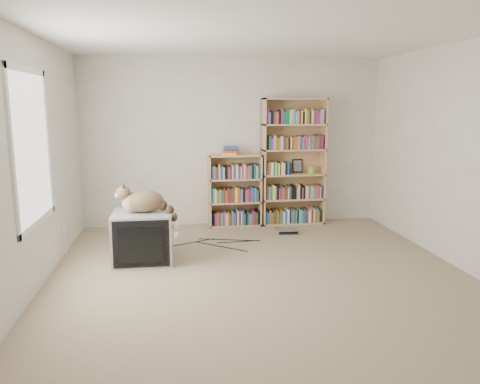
{
  "coord_description": "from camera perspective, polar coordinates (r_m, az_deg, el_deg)",
  "views": [
    {
      "loc": [
        -0.89,
        -4.52,
        1.8
      ],
      "look_at": [
        -0.11,
        1.0,
        0.77
      ],
      "focal_mm": 35.0,
      "sensor_mm": 36.0,
      "label": 1
    }
  ],
  "objects": [
    {
      "name": "floor",
      "position": [
        4.95,
        2.89,
        -10.84
      ],
      "size": [
        4.5,
        5.0,
        0.01
      ],
      "primitive_type": "cube",
      "color": "#9A8768",
      "rests_on": "ground"
    },
    {
      "name": "wall_back",
      "position": [
        7.1,
        -0.85,
        6.07
      ],
      "size": [
        4.5,
        0.02,
        2.5
      ],
      "primitive_type": "cube",
      "color": "silver",
      "rests_on": "floor"
    },
    {
      "name": "wall_front",
      "position": [
        2.28,
        15.19,
        -3.89
      ],
      "size": [
        4.5,
        0.02,
        2.5
      ],
      "primitive_type": "cube",
      "color": "silver",
      "rests_on": "floor"
    },
    {
      "name": "wall_left",
      "position": [
        4.76,
        -24.66,
        2.9
      ],
      "size": [
        0.02,
        5.0,
        2.5
      ],
      "primitive_type": "cube",
      "color": "silver",
      "rests_on": "floor"
    },
    {
      "name": "wall_right",
      "position": [
        5.53,
        26.6,
        3.69
      ],
      "size": [
        0.02,
        5.0,
        2.5
      ],
      "primitive_type": "cube",
      "color": "silver",
      "rests_on": "floor"
    },
    {
      "name": "ceiling",
      "position": [
        4.66,
        3.19,
        19.12
      ],
      "size": [
        4.5,
        5.0,
        0.02
      ],
      "primitive_type": "cube",
      "color": "white",
      "rests_on": "wall_back"
    },
    {
      "name": "window",
      "position": [
        4.93,
        -24.01,
        4.94
      ],
      "size": [
        0.02,
        1.22,
        1.52
      ],
      "primitive_type": "cube",
      "color": "white",
      "rests_on": "wall_left"
    },
    {
      "name": "crt_tv",
      "position": [
        5.59,
        -11.74,
        -5.37
      ],
      "size": [
        0.67,
        0.62,
        0.59
      ],
      "rotation": [
        0.0,
        0.0,
        -0.0
      ],
      "color": "#969598",
      "rests_on": "floor"
    },
    {
      "name": "cat",
      "position": [
        5.47,
        -11.13,
        -1.51
      ],
      "size": [
        0.72,
        0.5,
        0.56
      ],
      "rotation": [
        0.0,
        0.0,
        0.13
      ],
      "color": "#3C2C18",
      "rests_on": "crt_tv"
    },
    {
      "name": "bookcase_tall",
      "position": [
        7.17,
        6.49,
        3.26
      ],
      "size": [
        0.95,
        0.3,
        1.91
      ],
      "color": "tan",
      "rests_on": "floor"
    },
    {
      "name": "bookcase_short",
      "position": [
        7.06,
        -0.65,
        -0.11
      ],
      "size": [
        0.79,
        0.3,
        1.08
      ],
      "color": "tan",
      "rests_on": "floor"
    },
    {
      "name": "book_stack",
      "position": [
        6.98,
        -1.25,
        5.09
      ],
      "size": [
        0.21,
        0.28,
        0.12
      ],
      "primitive_type": "cube",
      "color": "#D44A1C",
      "rests_on": "bookcase_short"
    },
    {
      "name": "green_mug",
      "position": [
        7.23,
        8.63,
        2.71
      ],
      "size": [
        0.1,
        0.1,
        0.11
      ],
      "primitive_type": "cylinder",
      "color": "#7AC839",
      "rests_on": "bookcase_tall"
    },
    {
      "name": "framed_print",
      "position": [
        7.27,
        7.0,
        3.19
      ],
      "size": [
        0.16,
        0.05,
        0.21
      ],
      "primitive_type": "cube",
      "rotation": [
        -0.17,
        0.0,
        0.0
      ],
      "color": "black",
      "rests_on": "bookcase_tall"
    },
    {
      "name": "dvd_player",
      "position": [
        6.72,
        5.61,
        -4.75
      ],
      "size": [
        0.34,
        0.25,
        0.07
      ],
      "primitive_type": "cube",
      "rotation": [
        0.0,
        0.0,
        -0.09
      ],
      "color": "#A7A7AB",
      "rests_on": "floor"
    },
    {
      "name": "wall_outlet",
      "position": [
        6.06,
        -20.73,
        -4.34
      ],
      "size": [
        0.01,
        0.08,
        0.13
      ],
      "primitive_type": "cube",
      "color": "silver",
      "rests_on": "wall_left"
    },
    {
      "name": "floor_cables",
      "position": [
        6.21,
        -2.45,
        -6.31
      ],
      "size": [
        1.2,
        0.7,
        0.01
      ],
      "primitive_type": null,
      "color": "black",
      "rests_on": "floor"
    }
  ]
}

